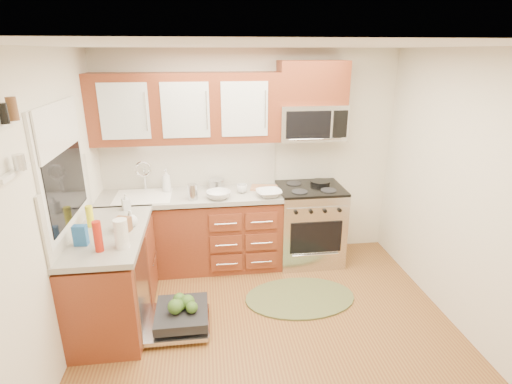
{
  "coord_description": "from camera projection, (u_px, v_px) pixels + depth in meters",
  "views": [
    {
      "loc": [
        -0.53,
        -2.9,
        2.46
      ],
      "look_at": [
        -0.05,
        0.85,
        1.12
      ],
      "focal_mm": 28.0,
      "sensor_mm": 36.0,
      "label": 1
    }
  ],
  "objects": [
    {
      "name": "base_cabinet_back",
      "position": [
        193.0,
        233.0,
        4.73
      ],
      "size": [
        2.05,
        0.6,
        0.85
      ],
      "primitive_type": "cube",
      "color": "maroon",
      "rests_on": "ground"
    },
    {
      "name": "rug",
      "position": [
        300.0,
        298.0,
        4.21
      ],
      "size": [
        1.29,
        0.98,
        0.02
      ],
      "primitive_type": null,
      "rotation": [
        0.0,
        0.0,
        -0.21
      ],
      "color": "#606539",
      "rests_on": "ground"
    },
    {
      "name": "countertop_back",
      "position": [
        191.0,
        196.0,
        4.56
      ],
      "size": [
        2.07,
        0.64,
        0.05
      ],
      "primitive_type": "cube",
      "color": "#9F9A91",
      "rests_on": "base_cabinet_back"
    },
    {
      "name": "wooden_box",
      "position": [
        123.0,
        224.0,
        3.6
      ],
      "size": [
        0.15,
        0.13,
        0.13
      ],
      "primitive_type": "cube",
      "rotation": [
        0.0,
        0.0,
        -0.31
      ],
      "color": "brown",
      "rests_on": "countertop_left"
    },
    {
      "name": "paper_towel_roll",
      "position": [
        121.0,
        234.0,
        3.28
      ],
      "size": [
        0.12,
        0.12,
        0.25
      ],
      "primitive_type": "cylinder",
      "rotation": [
        0.0,
        0.0,
        0.06
      ],
      "color": "white",
      "rests_on": "countertop_left"
    },
    {
      "name": "shelf_lower",
      "position": [
        15.0,
        173.0,
        2.48
      ],
      "size": [
        0.04,
        0.4,
        0.03
      ],
      "primitive_type": "cube",
      "color": "white",
      "rests_on": "ground"
    },
    {
      "name": "wall_front",
      "position": [
        354.0,
        382.0,
        1.55
      ],
      "size": [
        3.5,
        0.04,
        2.5
      ],
      "primitive_type": "cube",
      "color": "silver",
      "rests_on": "ground"
    },
    {
      "name": "backsplash_back",
      "position": [
        190.0,
        163.0,
        4.73
      ],
      "size": [
        2.05,
        0.02,
        0.57
      ],
      "primitive_type": "cube",
      "color": "beige",
      "rests_on": "ground"
    },
    {
      "name": "bowl_a",
      "position": [
        269.0,
        193.0,
        4.47
      ],
      "size": [
        0.32,
        0.32,
        0.07
      ],
      "primitive_type": "imported",
      "rotation": [
        0.0,
        0.0,
        0.11
      ],
      "color": "#999999",
      "rests_on": "countertop_back"
    },
    {
      "name": "window_blind",
      "position": [
        59.0,
        127.0,
        3.23
      ],
      "size": [
        0.02,
        0.96,
        0.4
      ],
      "primitive_type": "cube",
      "color": "white",
      "rests_on": "ground"
    },
    {
      "name": "soap_bottle_a",
      "position": [
        166.0,
        180.0,
        4.59
      ],
      "size": [
        0.13,
        0.13,
        0.27
      ],
      "primitive_type": "imported",
      "rotation": [
        0.0,
        0.0,
        -0.23
      ],
      "color": "#999999",
      "rests_on": "countertop_back"
    },
    {
      "name": "wall_left",
      "position": [
        44.0,
        224.0,
        2.97
      ],
      "size": [
        0.04,
        3.5,
        2.5
      ],
      "primitive_type": "cube",
      "color": "silver",
      "rests_on": "ground"
    },
    {
      "name": "window",
      "position": [
        62.0,
        167.0,
        3.34
      ],
      "size": [
        0.03,
        1.05,
        1.05
      ],
      "primitive_type": null,
      "color": "white",
      "rests_on": "ground"
    },
    {
      "name": "countertop_left",
      "position": [
        109.0,
        234.0,
        3.62
      ],
      "size": [
        0.64,
        1.27,
        0.05
      ],
      "primitive_type": "cube",
      "color": "#9F9A91",
      "rests_on": "base_cabinet_left"
    },
    {
      "name": "wall_back",
      "position": [
        250.0,
        157.0,
        4.82
      ],
      "size": [
        3.5,
        0.04,
        2.5
      ],
      "primitive_type": "cube",
      "color": "silver",
      "rests_on": "ground"
    },
    {
      "name": "skillet",
      "position": [
        320.0,
        183.0,
        4.79
      ],
      "size": [
        0.28,
        0.28,
        0.04
      ],
      "primitive_type": "cylinder",
      "rotation": [
        0.0,
        0.0,
        -0.22
      ],
      "color": "black",
      "rests_on": "range"
    },
    {
      "name": "dishwasher",
      "position": [
        178.0,
        318.0,
        3.74
      ],
      "size": [
        0.7,
        0.6,
        0.2
      ],
      "primitive_type": null,
      "color": "silver",
      "rests_on": "ground"
    },
    {
      "name": "canister",
      "position": [
        193.0,
        192.0,
        4.35
      ],
      "size": [
        0.14,
        0.14,
        0.18
      ],
      "primitive_type": "cylinder",
      "rotation": [
        0.0,
        0.0,
        0.26
      ],
      "color": "silver",
      "rests_on": "countertop_back"
    },
    {
      "name": "upper_cabinets",
      "position": [
        186.0,
        108.0,
        4.36
      ],
      "size": [
        2.05,
        0.35,
        0.75
      ],
      "primitive_type": null,
      "color": "maroon",
      "rests_on": "ground"
    },
    {
      "name": "red_bottle",
      "position": [
        98.0,
        236.0,
        3.21
      ],
      "size": [
        0.08,
        0.08,
        0.26
      ],
      "primitive_type": "cylinder",
      "rotation": [
        0.0,
        0.0,
        0.17
      ],
      "color": "#B51E0F",
      "rests_on": "countertop_left"
    },
    {
      "name": "cutting_board",
      "position": [
        264.0,
        188.0,
        4.72
      ],
      "size": [
        0.35,
        0.27,
        0.02
      ],
      "primitive_type": "cube",
      "rotation": [
        0.0,
        0.0,
        -0.23
      ],
      "color": "#AF7650",
      "rests_on": "countertop_back"
    },
    {
      "name": "microwave",
      "position": [
        311.0,
        122.0,
        4.56
      ],
      "size": [
        0.76,
        0.38,
        0.4
      ],
      "primitive_type": null,
      "color": "silver",
      "rests_on": "ground"
    },
    {
      "name": "base_cabinet_left",
      "position": [
        114.0,
        279.0,
        3.77
      ],
      "size": [
        0.6,
        1.25,
        0.85
      ],
      "primitive_type": "cube",
      "color": "maroon",
      "rests_on": "ground"
    },
    {
      "name": "ceiling",
      "position": [
        279.0,
        46.0,
        2.77
      ],
      "size": [
        3.5,
        3.5,
        0.0
      ],
      "primitive_type": "plane",
      "rotation": [
        3.14,
        0.0,
        0.0
      ],
      "color": "white",
      "rests_on": "ground"
    },
    {
      "name": "cup",
      "position": [
        242.0,
        189.0,
        4.58
      ],
      "size": [
        0.15,
        0.15,
        0.1
      ],
      "primitive_type": "imported",
      "rotation": [
        0.0,
        0.0,
        -0.26
      ],
      "color": "#999999",
      "rests_on": "countertop_back"
    },
    {
      "name": "bowl_b",
      "position": [
        218.0,
        195.0,
        4.4
      ],
      "size": [
        0.32,
        0.32,
        0.08
      ],
      "primitive_type": "imported",
      "rotation": [
        0.0,
        0.0,
        -0.22
      ],
      "color": "#999999",
      "rests_on": "countertop_back"
    },
    {
      "name": "shelf_upper",
      "position": [
        4.0,
        124.0,
        2.38
      ],
      "size": [
        0.04,
        0.4,
        0.03
      ],
      "primitive_type": "cube",
      "color": "white",
      "rests_on": "ground"
    },
    {
      "name": "cabinet_over_mw",
      "position": [
        312.0,
        82.0,
        4.44
      ],
      "size": [
        0.76,
        0.35,
        0.47
      ],
      "primitive_type": "cube",
      "color": "maroon",
      "rests_on": "ground"
    },
    {
      "name": "range",
      "position": [
        309.0,
        224.0,
        4.86
      ],
      "size": [
        0.76,
        0.64,
        0.95
      ],
      "primitive_type": null,
      "color": "silver",
      "rests_on": "ground"
    },
    {
      "name": "sink",
      "position": [
        144.0,
        207.0,
        4.51
      ],
      "size": [
        0.62,
        0.5,
        0.26
      ],
      "primitive_type": null,
      "color": "white",
      "rests_on": "ground"
    },
    {
      "name": "stock_pot",
      "position": [
        217.0,
        184.0,
        4.72
      ],
      "size": [
        0.21,
        0.21,
        0.12
      ],
      "primitive_type": "cylinder",
      "rotation": [
        0.0,
        0.0,
        0.07
      ],
      "color": "silver",
      "rests_on": "countertop_back"
    },
    {
      "name": "soap_bottle_b",
      "position": [
        126.0,
        202.0,
        4.08
      ],
      "size": [
        0.1,
        0.1,
        0.17
      ],
      "primitive_type": "imported",
      "rotation": [
        0.0,
        0.0,
        0.42
      ],
      "color": "#999999",
      "rests_on": "countertop_left"
    },
    {
      "name": "blue_carton",
      "position": [
        80.0,
        235.0,
        3.32
      ],
      "size": [
        0.12,
        0.08,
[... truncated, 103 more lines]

